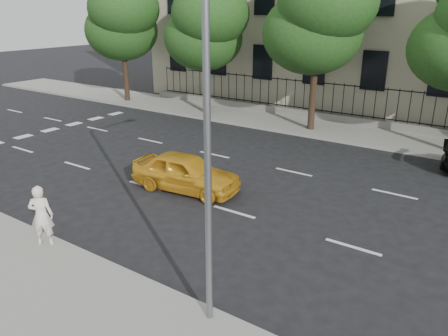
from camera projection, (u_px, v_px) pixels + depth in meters
name	position (u px, v px, depth m)	size (l,w,h in m)	color
ground	(186.00, 244.00, 12.45)	(120.00, 120.00, 0.00)	black
near_sidewalk	(69.00, 319.00, 9.32)	(60.00, 4.00, 0.15)	gray
far_sidewalk	(351.00, 132.00, 23.29)	(60.00, 4.00, 0.15)	gray
lane_markings	(267.00, 190.00, 16.13)	(49.60, 4.62, 0.01)	silver
crosswalk	(37.00, 133.00, 23.41)	(0.50, 12.10, 0.01)	silver
iron_fence	(362.00, 116.00, 24.41)	(30.00, 0.50, 2.20)	slate
street_light	(224.00, 77.00, 7.98)	(0.25, 3.32, 8.05)	slate
tree_a	(123.00, 11.00, 29.13)	(5.71, 5.31, 9.39)	#382619
tree_b	(208.00, 17.00, 25.53)	(5.53, 5.12, 8.97)	#382619
tree_c	(321.00, 6.00, 21.64)	(5.89, 5.50, 9.80)	#382619
yellow_taxi	(186.00, 172.00, 15.91)	(1.64, 4.08, 1.39)	gold
woman_near	(41.00, 215.00, 11.87)	(0.64, 0.42, 1.74)	white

